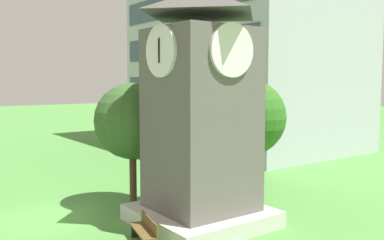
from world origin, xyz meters
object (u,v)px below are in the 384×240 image
(tree_streetside, at_px, (132,121))
(tree_by_building, at_px, (248,118))
(clock_tower, at_px, (201,123))
(park_bench, at_px, (145,230))

(tree_streetside, relative_size, tree_by_building, 0.97)
(clock_tower, relative_size, tree_streetside, 1.64)
(clock_tower, relative_size, park_bench, 4.69)
(clock_tower, height_order, tree_streetside, clock_tower)
(clock_tower, height_order, tree_by_building, clock_tower)
(park_bench, xyz_separation_m, tree_streetside, (-4.10, 1.75, 3.23))
(clock_tower, distance_m, tree_streetside, 3.67)
(clock_tower, xyz_separation_m, tree_by_building, (-2.42, 4.65, -0.21))
(clock_tower, xyz_separation_m, tree_streetside, (-3.53, -1.00, -0.15))
(tree_streetside, distance_m, tree_by_building, 5.75)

